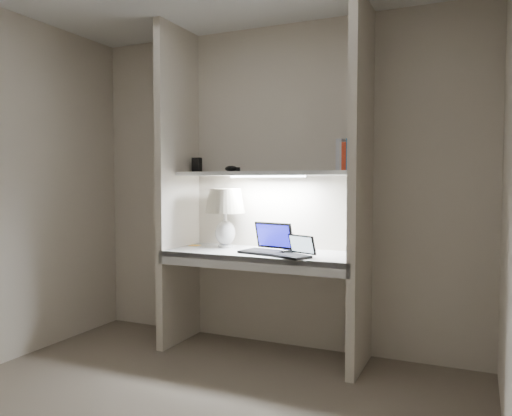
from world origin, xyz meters
The scene contains 17 objects.
back_wall centered at (0.00, 1.50, 1.25)m, with size 3.20×0.01×2.50m, color beige.
alcove_panel_left centered at (-0.73, 1.23, 1.25)m, with size 0.06×0.55×2.50m, color beige.
alcove_panel_right centered at (0.73, 1.23, 1.25)m, with size 0.06×0.55×2.50m, color beige.
desk centered at (0.00, 1.23, 0.75)m, with size 1.40×0.55×0.04m, color white.
desk_apron centered at (0.00, 0.96, 0.72)m, with size 1.46×0.03×0.10m, color silver.
shelf centered at (0.00, 1.32, 1.35)m, with size 1.40×0.36×0.03m, color silver.
strip_light centered at (0.00, 1.32, 1.33)m, with size 0.60×0.04×0.01m, color white.
table_lamp centered at (-0.36, 1.32, 1.08)m, with size 0.32×0.32×0.46m.
laptop_main centered at (0.05, 1.20, 0.82)m, with size 0.37×0.33×0.22m.
laptop_netbook centered at (0.32, 1.06, 0.81)m, with size 0.29×0.28×0.15m.
speaker centered at (0.11, 1.45, 0.84)m, with size 0.10×0.07×0.13m, color silver.
mouse centered at (0.22, 1.16, 0.79)m, with size 0.10×0.06×0.04m, color black.
cable_coil centered at (0.29, 1.32, 0.78)m, with size 0.11×0.11×0.01m, color black.
sticky_note centered at (-0.64, 1.32, 0.77)m, with size 0.08×0.08×0.00m, color yellow.
book_row centered at (0.65, 1.33, 1.47)m, with size 0.21×0.15×0.22m.
shelf_box centered at (-0.64, 1.37, 1.42)m, with size 0.07×0.05×0.12m, color black.
shelf_gadget centered at (-0.31, 1.34, 1.39)m, with size 0.11×0.08×0.05m, color black.
Camera 1 is at (1.46, -2.15, 1.29)m, focal length 35.00 mm.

